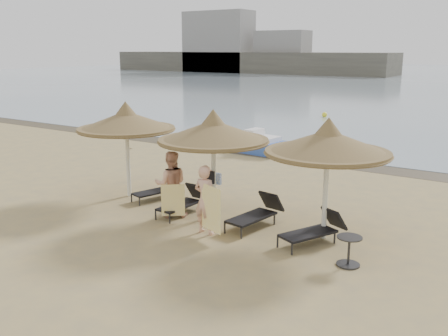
# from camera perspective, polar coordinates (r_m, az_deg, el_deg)

# --- Properties ---
(ground) EXTENTS (160.00, 160.00, 0.00)m
(ground) POSITION_cam_1_polar(r_m,az_deg,el_deg) (14.15, -5.60, -6.03)
(ground) COLOR #A48B50
(ground) RESTS_ON ground
(wet_sand_strip) EXTENTS (200.00, 1.60, 0.01)m
(wet_sand_strip) POSITION_cam_1_polar(r_m,az_deg,el_deg) (21.96, 10.00, 0.91)
(wet_sand_strip) COLOR #4A402E
(wet_sand_strip) RESTS_ON ground
(far_shore) EXTENTS (150.00, 54.80, 12.00)m
(far_shore) POSITION_cam_1_polar(r_m,az_deg,el_deg) (94.32, 12.92, 12.08)
(far_shore) COLOR #5B5748
(far_shore) RESTS_ON ground
(palapa_left) EXTENTS (3.13, 3.13, 3.10)m
(palapa_left) POSITION_cam_1_polar(r_m,az_deg,el_deg) (16.16, -11.12, 5.27)
(palapa_left) COLOR white
(palapa_left) RESTS_ON ground
(palapa_center) EXTENTS (3.13, 3.13, 3.10)m
(palapa_center) POSITION_cam_1_polar(r_m,az_deg,el_deg) (13.83, -1.23, 4.16)
(palapa_center) COLOR white
(palapa_center) RESTS_ON ground
(palapa_right) EXTENTS (3.13, 3.13, 3.10)m
(palapa_right) POSITION_cam_1_polar(r_m,az_deg,el_deg) (12.45, 11.78, 2.83)
(palapa_right) COLOR white
(palapa_right) RESTS_ON ground
(lounger_far_left) EXTENTS (0.96, 1.70, 0.72)m
(lounger_far_left) POSITION_cam_1_polar(r_m,az_deg,el_deg) (16.14, -7.45, -2.39)
(lounger_far_left) COLOR #2B2B2D
(lounger_far_left) RESTS_ON ground
(lounger_near_left) EXTENTS (0.64, 1.77, 0.78)m
(lounger_near_left) POSITION_cam_1_polar(r_m,az_deg,el_deg) (14.69, -4.57, -3.82)
(lounger_near_left) COLOR #2B2B2D
(lounger_near_left) RESTS_ON ground
(lounger_near_right) EXTENTS (0.89, 1.96, 0.84)m
(lounger_near_right) POSITION_cam_1_polar(r_m,az_deg,el_deg) (13.60, 3.84, -5.11)
(lounger_near_right) COLOR #2B2B2D
(lounger_near_right) RESTS_ON ground
(lounger_far_right) EXTENTS (1.29, 1.89, 0.81)m
(lounger_far_right) POSITION_cam_1_polar(r_m,az_deg,el_deg) (12.62, 10.45, -6.89)
(lounger_far_right) COLOR #2B2B2D
(lounger_far_right) RESTS_ON ground
(side_table) EXTENTS (0.56, 0.56, 0.68)m
(side_table) POSITION_cam_1_polar(r_m,az_deg,el_deg) (11.55, 14.07, -9.29)
(side_table) COLOR #2B2B2D
(side_table) RESTS_ON ground
(person_left) EXTENTS (1.21, 1.15, 2.22)m
(person_left) POSITION_cam_1_polar(r_m,az_deg,el_deg) (14.22, -6.09, -1.25)
(person_left) COLOR #E0A686
(person_left) RESTS_ON ground
(person_right) EXTENTS (0.99, 0.66, 2.13)m
(person_right) POSITION_cam_1_polar(r_m,az_deg,el_deg) (12.85, -2.14, -3.02)
(person_right) COLOR #E0A686
(person_right) RESTS_ON ground
(towel_left) EXTENTS (0.52, 0.42, 0.91)m
(towel_left) POSITION_cam_1_polar(r_m,az_deg,el_deg) (13.88, -5.84, -3.69)
(towel_left) COLOR yellow
(towel_left) RESTS_ON ground
(towel_right) EXTENTS (0.79, 0.32, 1.17)m
(towel_right) POSITION_cam_1_polar(r_m,az_deg,el_deg) (12.54, -1.50, -4.65)
(towel_right) COLOR yellow
(towel_right) RESTS_ON ground
(bag_patterned) EXTENTS (0.27, 0.11, 0.33)m
(bag_patterned) POSITION_cam_1_polar(r_m,az_deg,el_deg) (14.26, -0.79, -1.22)
(bag_patterned) COLOR white
(bag_patterned) RESTS_ON ground
(bag_dark) EXTENTS (0.26, 0.10, 0.36)m
(bag_dark) POSITION_cam_1_polar(r_m,az_deg,el_deg) (13.96, -1.58, -1.06)
(bag_dark) COLOR black
(bag_dark) RESTS_ON ground
(pedal_boat) EXTENTS (2.45, 1.60, 1.08)m
(pedal_boat) POSITION_cam_1_polar(r_m,az_deg,el_deg) (23.13, 4.26, 2.72)
(pedal_boat) COLOR #365CB6
(pedal_boat) RESTS_ON ground
(buoy_left) EXTENTS (0.36, 0.36, 0.36)m
(buoy_left) POSITION_cam_1_polar(r_m,az_deg,el_deg) (35.97, 11.42, 6.00)
(buoy_left) COLOR #FEF527
(buoy_left) RESTS_ON ground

